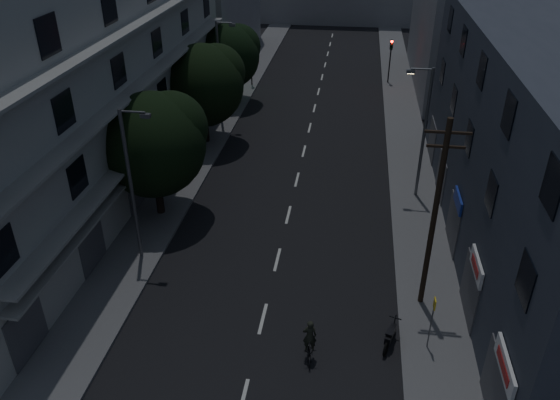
% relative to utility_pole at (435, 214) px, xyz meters
% --- Properties ---
extents(ground, '(160.00, 160.00, 0.00)m').
position_rel_utility_pole_xyz_m(ground, '(-7.06, 16.44, -4.87)').
color(ground, black).
rests_on(ground, ground).
extents(sidewalk_left, '(3.00, 90.00, 0.15)m').
position_rel_utility_pole_xyz_m(sidewalk_left, '(-14.56, 16.44, -4.79)').
color(sidewalk_left, '#565659').
rests_on(sidewalk_left, ground).
extents(sidewalk_right, '(3.00, 90.00, 0.15)m').
position_rel_utility_pole_xyz_m(sidewalk_right, '(0.44, 16.44, -4.79)').
color(sidewalk_right, '#565659').
rests_on(sidewalk_right, ground).
extents(lane_markings, '(0.15, 60.50, 0.01)m').
position_rel_utility_pole_xyz_m(lane_markings, '(-7.06, 22.69, -4.86)').
color(lane_markings, beige).
rests_on(lane_markings, ground).
extents(building_left, '(7.00, 36.00, 14.00)m').
position_rel_utility_pole_xyz_m(building_left, '(-19.03, 9.44, 2.13)').
color(building_left, '#9D9D98').
rests_on(building_left, ground).
extents(building_right, '(6.19, 28.00, 11.00)m').
position_rel_utility_pole_xyz_m(building_right, '(4.94, 5.44, 0.63)').
color(building_right, '#2D323D').
rests_on(building_right, ground).
extents(building_far_right, '(6.00, 20.00, 13.00)m').
position_rel_utility_pole_xyz_m(building_far_right, '(4.94, 33.44, 1.63)').
color(building_far_right, slate).
rests_on(building_far_right, ground).
extents(tree_near, '(5.88, 5.88, 7.26)m').
position_rel_utility_pole_xyz_m(tree_near, '(-14.44, 6.04, -0.18)').
color(tree_near, black).
rests_on(tree_near, sidewalk_left).
extents(tree_mid, '(5.89, 5.89, 7.25)m').
position_rel_utility_pole_xyz_m(tree_mid, '(-14.42, 16.51, -0.19)').
color(tree_mid, black).
rests_on(tree_mid, sidewalk_left).
extents(tree_far, '(5.46, 5.46, 6.75)m').
position_rel_utility_pole_xyz_m(tree_far, '(-14.61, 25.31, -0.49)').
color(tree_far, black).
rests_on(tree_far, sidewalk_left).
extents(traffic_signal_far_right, '(0.28, 0.37, 4.10)m').
position_rel_utility_pole_xyz_m(traffic_signal_far_right, '(-0.53, 32.69, -1.77)').
color(traffic_signal_far_right, black).
rests_on(traffic_signal_far_right, sidewalk_right).
extents(traffic_signal_far_left, '(0.28, 0.37, 4.10)m').
position_rel_utility_pole_xyz_m(traffic_signal_far_left, '(-13.57, 30.06, -1.77)').
color(traffic_signal_far_left, black).
rests_on(traffic_signal_far_left, sidewalk_left).
extents(street_lamp_left_near, '(1.51, 0.25, 8.00)m').
position_rel_utility_pole_xyz_m(street_lamp_left_near, '(-13.97, 1.67, -0.27)').
color(street_lamp_left_near, '#56575D').
rests_on(street_lamp_left_near, sidewalk_left).
extents(street_lamp_right, '(1.51, 0.25, 8.00)m').
position_rel_utility_pole_xyz_m(street_lamp_right, '(0.40, 10.21, -0.27)').
color(street_lamp_right, '#575A5F').
rests_on(street_lamp_right, sidewalk_right).
extents(street_lamp_left_far, '(1.51, 0.25, 8.00)m').
position_rel_utility_pole_xyz_m(street_lamp_left_far, '(-14.09, 20.22, -0.27)').
color(street_lamp_left_far, slate).
rests_on(street_lamp_left_far, sidewalk_left).
extents(utility_pole, '(1.80, 0.24, 9.00)m').
position_rel_utility_pole_xyz_m(utility_pole, '(0.00, 0.00, 0.00)').
color(utility_pole, black).
rests_on(utility_pole, sidewalk_right).
extents(bus_stop_sign, '(0.06, 0.35, 2.52)m').
position_rel_utility_pole_xyz_m(bus_stop_sign, '(0.04, -2.92, -2.98)').
color(bus_stop_sign, '#595B60').
rests_on(bus_stop_sign, sidewalk_right).
extents(motorcycle, '(0.77, 1.75, 1.16)m').
position_rel_utility_pole_xyz_m(motorcycle, '(-1.51, -2.89, -4.41)').
color(motorcycle, black).
rests_on(motorcycle, ground).
extents(cyclist, '(0.74, 1.59, 1.95)m').
position_rel_utility_pole_xyz_m(cyclist, '(-4.79, -4.06, -4.21)').
color(cyclist, black).
rests_on(cyclist, ground).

